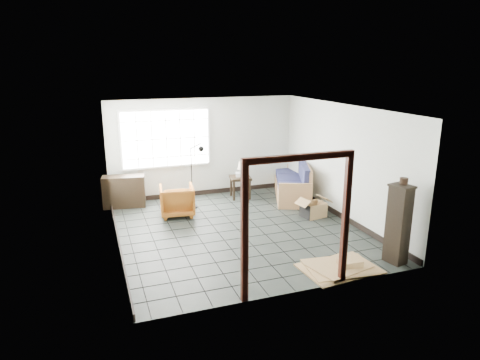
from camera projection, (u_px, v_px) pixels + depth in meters
name	position (u px, v px, depth m)	size (l,w,h in m)	color
ground	(238.00, 230.00, 9.20)	(5.50, 5.50, 0.00)	black
room_shell	(238.00, 153.00, 8.78)	(5.02, 5.52, 2.61)	silver
window_panel	(166.00, 139.00, 10.90)	(2.32, 0.08, 1.52)	silver
doorway_trim	(298.00, 208.00, 6.38)	(1.80, 0.08, 2.20)	black
futon_sofa	(294.00, 184.00, 11.41)	(1.57, 2.32, 0.96)	#B17A50
armchair	(177.00, 199.00, 9.99)	(0.77, 0.72, 0.79)	#965815
side_table	(240.00, 180.00, 11.27)	(0.60, 0.60, 0.58)	black
table_lamp	(242.00, 166.00, 11.18)	(0.31, 0.31, 0.41)	black
projector	(241.00, 174.00, 11.27)	(0.32, 0.27, 0.10)	silver
floor_lamp	(196.00, 174.00, 10.36)	(0.43, 0.32, 1.62)	black
console_shelf	(124.00, 191.00, 10.58)	(1.06, 0.55, 0.79)	black
tall_shelf	(398.00, 224.00, 7.52)	(0.38, 0.44, 1.44)	black
pot	(404.00, 181.00, 7.40)	(0.17, 0.17, 0.11)	black
open_box	(313.00, 210.00, 9.95)	(0.87, 0.52, 0.46)	#956E47
cardboard_pile	(341.00, 267.00, 7.42)	(1.37, 1.02, 0.19)	#956E47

